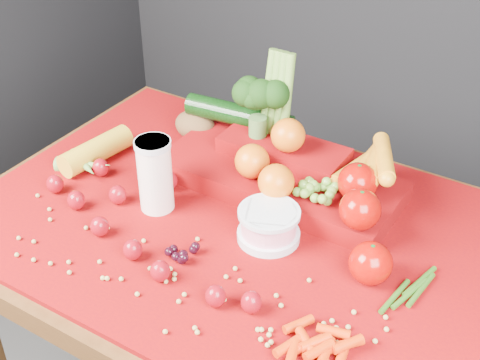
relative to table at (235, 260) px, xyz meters
The scene contains 12 objects.
table is the anchor object (origin of this frame).
red_cloth 0.10m from the table, ahead, with size 1.05×0.75×0.01m, color #7D0604.
milk_glass 0.26m from the table, 164.19° to the right, with size 0.07×0.07×0.16m.
yogurt_bowl 0.17m from the table, ahead, with size 0.12×0.12×0.07m.
strawberry_scatter 0.24m from the table, 137.80° to the right, with size 0.58×0.28×0.05m.
dark_grape_cluster 0.19m from the table, 102.09° to the right, with size 0.06×0.05×0.03m, color black, non-canonical shape.
soybean_scatter 0.23m from the table, 90.00° to the right, with size 0.84×0.24×0.01m, color tan, non-canonical shape.
corn_ear 0.40m from the table, behind, with size 0.20×0.24×0.06m.
potato 0.37m from the table, 138.68° to the left, with size 0.11×0.08×0.07m, color #50381E.
baby_carrot_pile 0.39m from the table, 37.82° to the right, with size 0.17×0.17×0.03m, color red, non-canonical shape.
green_bean_pile 0.39m from the table, ahead, with size 0.14×0.12×0.01m, color #275513, non-canonical shape.
produce_mound 0.23m from the table, 73.71° to the left, with size 0.61×0.36×0.27m.
Camera 1 is at (0.58, -0.91, 1.60)m, focal length 50.00 mm.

